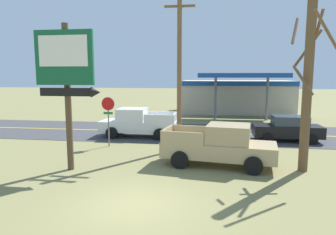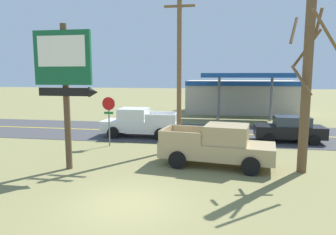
{
  "view_description": "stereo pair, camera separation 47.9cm",
  "coord_description": "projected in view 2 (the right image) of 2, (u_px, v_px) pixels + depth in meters",
  "views": [
    {
      "loc": [
        2.55,
        -9.31,
        4.21
      ],
      "look_at": [
        0.0,
        8.0,
        1.8
      ],
      "focal_mm": 32.87,
      "sensor_mm": 36.0,
      "label": 1
    },
    {
      "loc": [
        3.02,
        -9.24,
        4.21
      ],
      "look_at": [
        0.0,
        8.0,
        1.8
      ],
      "focal_mm": 32.87,
      "sensor_mm": 36.0,
      "label": 2
    }
  ],
  "objects": [
    {
      "name": "road_asphalt",
      "position": [
        180.0,
        132.0,
        22.79
      ],
      "size": [
        140.0,
        8.0,
        0.02
      ],
      "primitive_type": "cube",
      "color": "#3D3D3F",
      "rests_on": "ground"
    },
    {
      "name": "pickup_tan_parked_on_lawn",
      "position": [
        218.0,
        146.0,
        14.29
      ],
      "size": [
        5.42,
        2.78,
        1.96
      ],
      "color": "tan",
      "rests_on": "ground"
    },
    {
      "name": "bare_tree",
      "position": [
        307.0,
        83.0,
        12.96
      ],
      "size": [
        2.02,
        2.01,
        7.44
      ],
      "color": "brown",
      "rests_on": "ground"
    },
    {
      "name": "stop_sign",
      "position": [
        109.0,
        112.0,
        18.18
      ],
      "size": [
        0.8,
        0.08,
        2.95
      ],
      "color": "slate",
      "rests_on": "ground"
    },
    {
      "name": "gas_station",
      "position": [
        241.0,
        96.0,
        34.46
      ],
      "size": [
        12.0,
        11.5,
        4.4
      ],
      "color": "beige",
      "rests_on": "ground"
    },
    {
      "name": "road_centre_line",
      "position": [
        180.0,
        132.0,
        22.79
      ],
      "size": [
        126.0,
        0.2,
        0.01
      ],
      "primitive_type": "cube",
      "color": "gold",
      "rests_on": "road_asphalt"
    },
    {
      "name": "motel_sign",
      "position": [
        65.0,
        73.0,
        13.27
      ],
      "size": [
        2.85,
        0.54,
        6.41
      ],
      "color": "brown",
      "rests_on": "ground"
    },
    {
      "name": "ground_plane",
      "position": [
        126.0,
        204.0,
        10.1
      ],
      "size": [
        180.0,
        180.0,
        0.0
      ],
      "primitive_type": "plane",
      "color": "olive"
    },
    {
      "name": "pickup_white_on_road",
      "position": [
        139.0,
        123.0,
        21.14
      ],
      "size": [
        5.2,
        2.24,
        1.96
      ],
      "color": "silver",
      "rests_on": "ground"
    },
    {
      "name": "utility_pole",
      "position": [
        179.0,
        63.0,
        16.89
      ],
      "size": [
        1.86,
        0.26,
        9.19
      ],
      "color": "brown",
      "rests_on": "ground"
    },
    {
      "name": "car_black_near_lane",
      "position": [
        290.0,
        129.0,
        19.47
      ],
      "size": [
        4.2,
        2.0,
        1.64
      ],
      "color": "black",
      "rests_on": "ground"
    }
  ]
}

